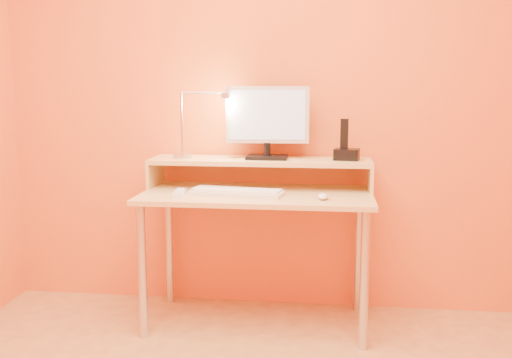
# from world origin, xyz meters

# --- Properties ---
(wall_back) EXTENTS (3.00, 0.04, 2.50)m
(wall_back) POSITION_xyz_m (0.00, 1.50, 1.25)
(wall_back) COLOR orange
(wall_back) RESTS_ON floor
(desk_leg_fl) EXTENTS (0.04, 0.04, 0.69)m
(desk_leg_fl) POSITION_xyz_m (-0.55, 0.93, 0.35)
(desk_leg_fl) COLOR silver
(desk_leg_fl) RESTS_ON floor
(desk_leg_fr) EXTENTS (0.04, 0.04, 0.69)m
(desk_leg_fr) POSITION_xyz_m (0.55, 0.93, 0.35)
(desk_leg_fr) COLOR silver
(desk_leg_fr) RESTS_ON floor
(desk_leg_bl) EXTENTS (0.04, 0.04, 0.69)m
(desk_leg_bl) POSITION_xyz_m (-0.55, 1.43, 0.35)
(desk_leg_bl) COLOR silver
(desk_leg_bl) RESTS_ON floor
(desk_leg_br) EXTENTS (0.04, 0.04, 0.69)m
(desk_leg_br) POSITION_xyz_m (0.55, 1.43, 0.35)
(desk_leg_br) COLOR silver
(desk_leg_br) RESTS_ON floor
(desk_lower) EXTENTS (1.20, 0.60, 0.02)m
(desk_lower) POSITION_xyz_m (0.00, 1.18, 0.71)
(desk_lower) COLOR tan
(desk_lower) RESTS_ON floor
(shelf_riser_left) EXTENTS (0.02, 0.30, 0.14)m
(shelf_riser_left) POSITION_xyz_m (-0.59, 1.33, 0.79)
(shelf_riser_left) COLOR tan
(shelf_riser_left) RESTS_ON desk_lower
(shelf_riser_right) EXTENTS (0.02, 0.30, 0.14)m
(shelf_riser_right) POSITION_xyz_m (0.59, 1.33, 0.79)
(shelf_riser_right) COLOR tan
(shelf_riser_right) RESTS_ON desk_lower
(desk_shelf) EXTENTS (1.20, 0.30, 0.02)m
(desk_shelf) POSITION_xyz_m (0.00, 1.33, 0.87)
(desk_shelf) COLOR tan
(desk_shelf) RESTS_ON desk_lower
(monitor_foot) EXTENTS (0.22, 0.16, 0.02)m
(monitor_foot) POSITION_xyz_m (0.04, 1.33, 0.89)
(monitor_foot) COLOR black
(monitor_foot) RESTS_ON desk_shelf
(monitor_neck) EXTENTS (0.04, 0.04, 0.07)m
(monitor_neck) POSITION_xyz_m (0.04, 1.33, 0.93)
(monitor_neck) COLOR black
(monitor_neck) RESTS_ON monitor_foot
(monitor_panel) EXTENTS (0.45, 0.07, 0.31)m
(monitor_panel) POSITION_xyz_m (0.04, 1.34, 1.12)
(monitor_panel) COLOR silver
(monitor_panel) RESTS_ON monitor_neck
(monitor_back) EXTENTS (0.40, 0.04, 0.26)m
(monitor_back) POSITION_xyz_m (0.04, 1.36, 1.12)
(monitor_back) COLOR black
(monitor_back) RESTS_ON monitor_panel
(monitor_screen) EXTENTS (0.41, 0.03, 0.26)m
(monitor_screen) POSITION_xyz_m (0.04, 1.32, 1.12)
(monitor_screen) COLOR #AEC0DD
(monitor_screen) RESTS_ON monitor_panel
(lamp_base) EXTENTS (0.10, 0.10, 0.02)m
(lamp_base) POSITION_xyz_m (-0.43, 1.30, 0.89)
(lamp_base) COLOR silver
(lamp_base) RESTS_ON desk_shelf
(lamp_post) EXTENTS (0.01, 0.01, 0.33)m
(lamp_post) POSITION_xyz_m (-0.43, 1.30, 1.07)
(lamp_post) COLOR silver
(lamp_post) RESTS_ON lamp_base
(lamp_arm) EXTENTS (0.24, 0.01, 0.01)m
(lamp_arm) POSITION_xyz_m (-0.31, 1.30, 1.24)
(lamp_arm) COLOR silver
(lamp_arm) RESTS_ON lamp_post
(lamp_head) EXTENTS (0.04, 0.04, 0.03)m
(lamp_head) POSITION_xyz_m (-0.19, 1.30, 1.22)
(lamp_head) COLOR silver
(lamp_head) RESTS_ON lamp_arm
(lamp_bulb) EXTENTS (0.03, 0.03, 0.00)m
(lamp_bulb) POSITION_xyz_m (-0.19, 1.30, 1.20)
(lamp_bulb) COLOR #FFEAC6
(lamp_bulb) RESTS_ON lamp_head
(phone_dock) EXTENTS (0.14, 0.12, 0.06)m
(phone_dock) POSITION_xyz_m (0.46, 1.33, 0.91)
(phone_dock) COLOR black
(phone_dock) RESTS_ON desk_shelf
(phone_handset) EXTENTS (0.04, 0.03, 0.16)m
(phone_handset) POSITION_xyz_m (0.45, 1.33, 1.02)
(phone_handset) COLOR black
(phone_handset) RESTS_ON phone_dock
(phone_led) EXTENTS (0.01, 0.00, 0.04)m
(phone_led) POSITION_xyz_m (0.51, 1.28, 0.91)
(phone_led) COLOR #2B39FF
(phone_led) RESTS_ON phone_dock
(keyboard) EXTENTS (0.49, 0.22, 0.02)m
(keyboard) POSITION_xyz_m (-0.10, 1.10, 0.73)
(keyboard) COLOR silver
(keyboard) RESTS_ON desk_lower
(mouse) EXTENTS (0.05, 0.09, 0.03)m
(mouse) POSITION_xyz_m (0.34, 1.04, 0.74)
(mouse) COLOR white
(mouse) RESTS_ON desk_lower
(remote_control) EXTENTS (0.08, 0.19, 0.02)m
(remote_control) POSITION_xyz_m (-0.38, 1.06, 0.73)
(remote_control) COLOR silver
(remote_control) RESTS_ON desk_lower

